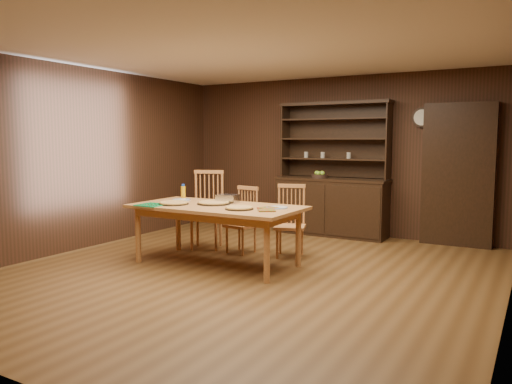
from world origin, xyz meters
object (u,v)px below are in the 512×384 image
Objects in this scene: china_hutch at (332,199)px; chair_left at (208,207)px; chair_center at (244,218)px; chair_right at (291,218)px; dining_table at (217,211)px; juice_bottle at (183,192)px.

china_hutch reaches higher than chair_left.
chair_right is (0.67, 0.12, 0.03)m from chair_center.
chair_center is (-0.08, 0.78, -0.20)m from dining_table.
china_hutch is at bearing 78.38° from dining_table.
chair_right is (0.59, 0.90, -0.17)m from dining_table.
dining_table is at bearing -70.59° from chair_left.
china_hutch is 1.68m from chair_right.
chair_left reaches higher than chair_center.
chair_center is 0.92m from juice_bottle.
chair_right reaches higher than juice_bottle.
chair_left is 5.49× the size of juice_bottle.
chair_left reaches higher than chair_right.
chair_center is (0.62, -0.01, -0.11)m from chair_left.
chair_left is 1.22× the size of chair_center.
china_hutch is 1.89m from chair_center.
juice_bottle is (-1.40, -0.54, 0.33)m from chair_right.
juice_bottle is (-0.11, -0.43, 0.25)m from chair_left.
china_hutch is at bearing 33.32° from chair_left.
china_hutch is at bearing 58.86° from juice_bottle.
chair_left is (-0.70, 0.79, -0.08)m from dining_table.
chair_center is at bearing -22.97° from chair_left.
china_hutch is 2.63m from dining_table.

